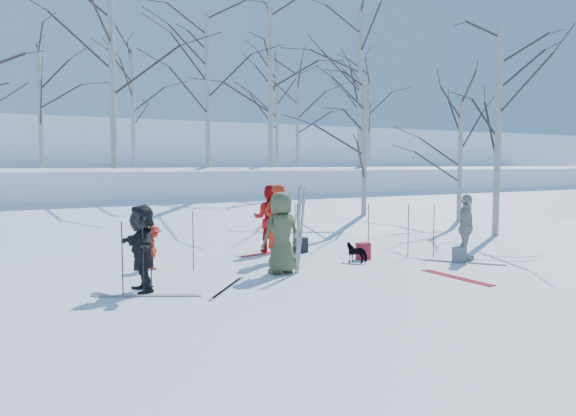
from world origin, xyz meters
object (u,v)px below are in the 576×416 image
dog (357,252)px  skier_red_north (277,223)px  backpack_dark (301,245)px  skier_olive_center (281,233)px  skier_redor_behind (269,219)px  skier_grey_west (142,248)px  skier_red_seated (154,248)px  backpack_grey (459,255)px  skier_cream_east (466,227)px  backpack_red (363,251)px

dog → skier_red_north: bearing=-66.7°
backpack_dark → dog: bearing=-77.8°
skier_olive_center → skier_redor_behind: 3.01m
skier_olive_center → skier_grey_west: 3.07m
skier_red_seated → skier_grey_west: size_ratio=0.61×
skier_grey_west → backpack_dark: skier_grey_west is taller
backpack_dark → backpack_grey: bearing=-51.6°
skier_red_north → skier_cream_east: 4.63m
skier_redor_behind → backpack_grey: (3.20, -3.73, -0.71)m
backpack_grey → skier_grey_west: bearing=174.2°
dog → skier_cream_east: bearing=123.7°
skier_red_seated → skier_grey_west: bearing=177.2°
skier_olive_center → backpack_dark: size_ratio=4.43×
skier_grey_west → backpack_grey: skier_grey_west is taller
backpack_dark → skier_grey_west: bearing=-153.5°
skier_red_north → backpack_red: size_ratio=4.47×
backpack_dark → skier_redor_behind: bearing=141.8°
backpack_red → skier_grey_west: bearing=-172.6°
skier_red_seated → dog: bearing=-89.9°
skier_cream_east → skier_olive_center: bearing=139.8°
skier_red_north → skier_red_seated: 2.98m
skier_olive_center → skier_cream_east: skier_olive_center is taller
skier_grey_west → backpack_red: (5.68, 0.74, -0.60)m
dog → backpack_red: 0.44m
skier_grey_west → skier_cream_east: bearing=87.4°
skier_grey_west → dog: (5.32, 0.50, -0.57)m
skier_redor_behind → backpack_red: skier_redor_behind is taller
backpack_grey → skier_olive_center: bearing=167.7°
skier_grey_west → dog: bearing=97.1°
skier_olive_center → skier_redor_behind: (1.16, 2.78, 0.01)m
backpack_red → skier_redor_behind: bearing=123.1°
skier_cream_east → backpack_red: 2.58m
skier_cream_east → backpack_dark: (-2.91, 3.03, -0.62)m
skier_red_seated → skier_cream_east: 7.49m
skier_red_seated → backpack_red: 5.06m
skier_grey_west → dog: size_ratio=2.86×
backpack_red → skier_red_north: bearing=156.7°
backpack_red → backpack_grey: size_ratio=1.11×
skier_red_north → backpack_grey: 4.45m
skier_red_north → backpack_red: 2.26m
skier_red_north → skier_cream_east: (4.09, -2.17, -0.12)m
skier_red_north → skier_red_seated: bearing=-4.6°
skier_redor_behind → skier_red_seated: size_ratio=1.82×
skier_red_north → dog: (1.60, -1.08, -0.70)m
skier_red_seated → skier_grey_west: skier_grey_west is taller
skier_redor_behind → skier_cream_east: (3.58, -3.56, -0.08)m
skier_red_north → dog: skier_red_north is taller
backpack_dark → backpack_red: bearing=-65.2°
skier_grey_west → backpack_grey: (7.43, -0.75, -0.62)m
skier_grey_west → dog: 5.37m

